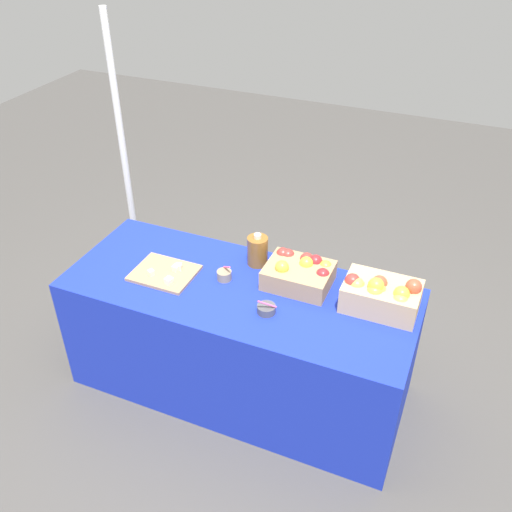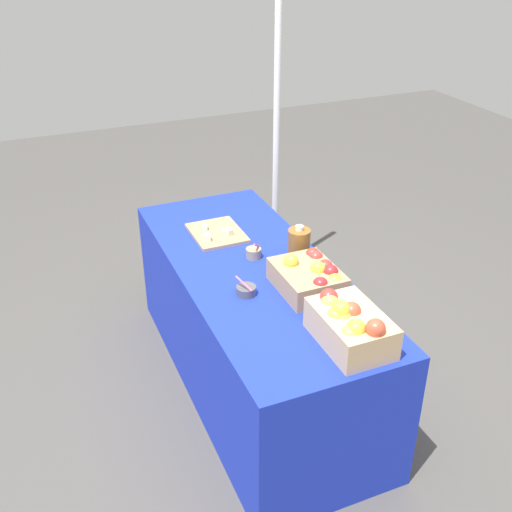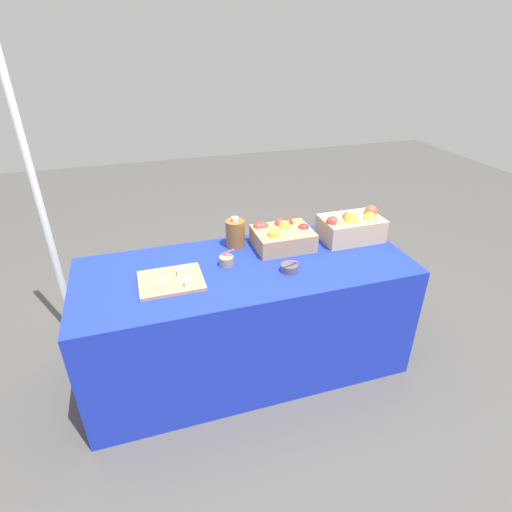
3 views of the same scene
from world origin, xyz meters
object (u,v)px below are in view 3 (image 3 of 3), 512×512
apple_crate_left (352,226)px  tent_pole (41,209)px  sample_bowl_near (289,268)px  cutting_board_front (172,280)px  sample_bowl_mid (226,261)px  apple_crate_middle (282,236)px  cider_jug (235,233)px

apple_crate_left → tent_pole: (-1.82, 0.49, 0.15)m
apple_crate_left → sample_bowl_near: (-0.52, -0.25, -0.07)m
apple_crate_left → cutting_board_front: (-1.15, -0.17, -0.08)m
sample_bowl_mid → tent_pole: 1.16m
apple_crate_left → sample_bowl_near: size_ratio=3.71×
apple_crate_left → sample_bowl_mid: bearing=-174.3°
sample_bowl_near → sample_bowl_mid: (-0.32, 0.17, 0.01)m
cutting_board_front → apple_crate_left: bearing=8.5°
apple_crate_left → cutting_board_front: size_ratio=1.12×
sample_bowl_near → tent_pole: tent_pole is taller
apple_crate_left → apple_crate_middle: 0.45m
tent_pole → sample_bowl_mid: bearing=-30.3°
apple_crate_middle → cutting_board_front: apple_crate_middle is taller
sample_bowl_mid → cutting_board_front: bearing=-164.2°
sample_bowl_near → apple_crate_middle: bearing=76.8°
apple_crate_left → cider_jug: size_ratio=1.94×
sample_bowl_near → sample_bowl_mid: size_ratio=0.98×
apple_crate_left → cutting_board_front: 1.17m
cutting_board_front → tent_pole: 0.97m
sample_bowl_near → sample_bowl_mid: bearing=151.6°
apple_crate_left → cutting_board_front: bearing=-171.5°
apple_crate_middle → sample_bowl_mid: size_ratio=3.34×
cider_jug → apple_crate_left: bearing=-9.8°
apple_crate_left → sample_bowl_mid: size_ratio=3.63×
sample_bowl_mid → tent_pole: bearing=149.7°
cutting_board_front → sample_bowl_mid: bearing=15.8°
cutting_board_front → cider_jug: bearing=34.9°
sample_bowl_near → cider_jug: bearing=118.7°
sample_bowl_near → cider_jug: (-0.21, 0.38, 0.06)m
cutting_board_front → cider_jug: 0.53m
cider_jug → tent_pole: tent_pole is taller
sample_bowl_mid → sample_bowl_near: bearing=-28.4°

